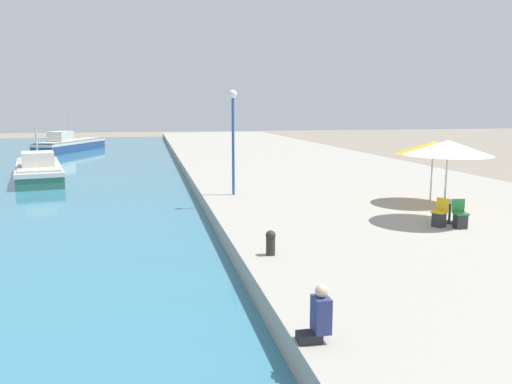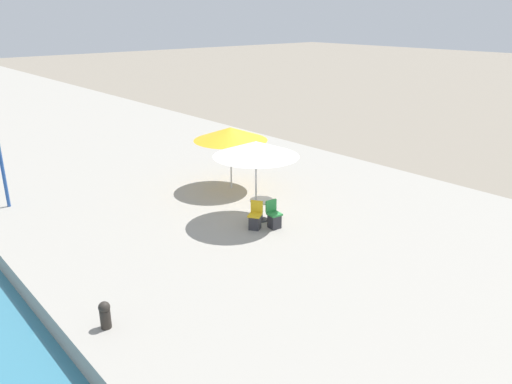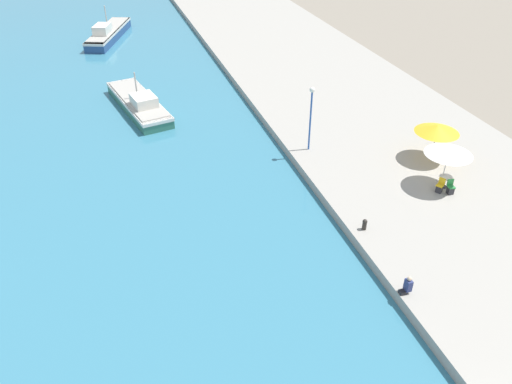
# 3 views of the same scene
# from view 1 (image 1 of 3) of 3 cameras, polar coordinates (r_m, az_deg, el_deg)

# --- Properties ---
(quay_promenade) EXTENTS (16.00, 90.00, 0.64)m
(quay_promenade) POSITION_cam_1_polar(r_m,az_deg,el_deg) (37.23, 3.87, 3.19)
(quay_promenade) COLOR #A39E93
(quay_promenade) RESTS_ON ground_plane
(fishing_boat_mid) EXTENTS (4.54, 10.19, 3.21)m
(fishing_boat_mid) POSITION_cam_1_polar(r_m,az_deg,el_deg) (33.94, -23.60, 2.41)
(fishing_boat_mid) COLOR #33705B
(fishing_boat_mid) RESTS_ON water_basin
(fishing_boat_far) EXTENTS (5.99, 11.12, 3.76)m
(fishing_boat_far) POSITION_cam_1_polar(r_m,az_deg,el_deg) (54.82, -20.48, 5.13)
(fishing_boat_far) COLOR navy
(fishing_boat_far) RESTS_ON water_basin
(cafe_umbrella_pink) EXTENTS (2.84, 2.84, 2.74)m
(cafe_umbrella_pink) POSITION_cam_1_polar(r_m,az_deg,el_deg) (17.56, 21.09, 4.74)
(cafe_umbrella_pink) COLOR #B7B7B7
(cafe_umbrella_pink) RESTS_ON quay_promenade
(cafe_umbrella_white) EXTENTS (2.89, 2.89, 2.48)m
(cafe_umbrella_white) POSITION_cam_1_polar(r_m,az_deg,el_deg) (20.94, 19.59, 4.77)
(cafe_umbrella_white) COLOR #B7B7B7
(cafe_umbrella_white) RESTS_ON quay_promenade
(cafe_table) EXTENTS (0.80, 0.80, 0.74)m
(cafe_table) POSITION_cam_1_polar(r_m,az_deg,el_deg) (17.73, 21.29, -1.63)
(cafe_table) COLOR #333338
(cafe_table) RESTS_ON quay_promenade
(cafe_chair_left) EXTENTS (0.58, 0.57, 0.91)m
(cafe_chair_left) POSITION_cam_1_polar(r_m,az_deg,el_deg) (17.12, 20.23, -2.65)
(cafe_chair_left) COLOR #2D2D33
(cafe_chair_left) RESTS_ON quay_promenade
(cafe_chair_right) EXTENTS (0.45, 0.48, 0.91)m
(cafe_chair_right) POSITION_cam_1_polar(r_m,az_deg,el_deg) (17.14, 22.29, -2.77)
(cafe_chair_right) COLOR #2D2D33
(cafe_chair_right) RESTS_ON quay_promenade
(person_at_quay) EXTENTS (0.52, 0.36, 0.96)m
(person_at_quay) POSITION_cam_1_polar(r_m,az_deg,el_deg) (8.41, 7.16, -13.94)
(person_at_quay) COLOR #232328
(person_at_quay) RESTS_ON quay_promenade
(mooring_bollard) EXTENTS (0.26, 0.26, 0.65)m
(mooring_bollard) POSITION_cam_1_polar(r_m,az_deg,el_deg) (12.98, 1.68, -5.72)
(mooring_bollard) COLOR #2D2823
(mooring_bollard) RESTS_ON quay_promenade
(lamppost) EXTENTS (0.36, 0.36, 4.56)m
(lamppost) POSITION_cam_1_polar(r_m,az_deg,el_deg) (21.79, -2.64, 7.75)
(lamppost) COLOR #28519E
(lamppost) RESTS_ON quay_promenade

